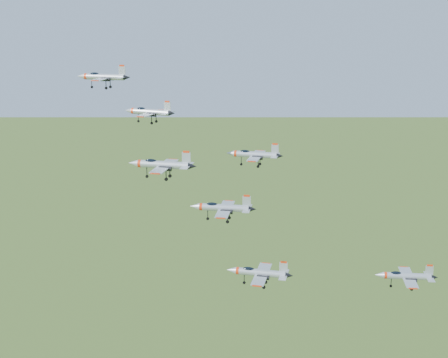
# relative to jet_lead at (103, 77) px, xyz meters

# --- Properties ---
(jet_lead) EXTENTS (11.88, 9.79, 3.18)m
(jet_lead) POSITION_rel_jet_lead_xyz_m (0.00, 0.00, 0.00)
(jet_lead) COLOR #B4BBC2
(jet_left_high) EXTENTS (10.95, 9.16, 2.93)m
(jet_left_high) POSITION_rel_jet_lead_xyz_m (12.07, -7.04, -5.79)
(jet_left_high) COLOR #B4BBC2
(jet_right_high) EXTENTS (12.23, 10.04, 3.28)m
(jet_right_high) POSITION_rel_jet_lead_xyz_m (19.23, -22.83, -12.17)
(jet_right_high) COLOR #B4BBC2
(jet_left_low) EXTENTS (11.93, 9.82, 3.19)m
(jet_left_low) POSITION_rel_jet_lead_xyz_m (31.69, 0.31, -15.10)
(jet_left_low) COLOR #B4BBC2
(jet_right_low) EXTENTS (11.37, 9.37, 3.04)m
(jet_right_low) POSITION_rel_jet_lead_xyz_m (30.26, -24.73, -18.62)
(jet_right_low) COLOR #B4BBC2
(jet_trail) EXTENTS (12.74, 10.47, 3.41)m
(jet_trail) POSITION_rel_jet_lead_xyz_m (35.25, -14.97, -34.20)
(jet_trail) COLOR #B4BBC2
(jet_extra) EXTENTS (12.35, 10.25, 3.30)m
(jet_extra) POSITION_rel_jet_lead_xyz_m (62.92, -3.76, -37.38)
(jet_extra) COLOR #B4BBC2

